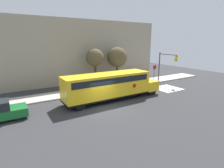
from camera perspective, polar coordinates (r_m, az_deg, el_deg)
name	(u,v)px	position (r m, az deg, el deg)	size (l,w,h in m)	color
ground_plane	(106,109)	(16.95, -1.92, -8.01)	(60.00, 60.00, 0.00)	#333335
sidewalk_strip	(81,92)	(22.50, -10.20, -2.47)	(44.00, 3.00, 0.15)	#B2ADA3
building_backdrop	(63,52)	(27.83, -15.66, 10.06)	(32.00, 4.00, 9.45)	#9E937F
crosswalk_stripes	(167,88)	(25.13, 17.57, -1.36)	(3.30, 3.20, 0.01)	white
school_bus	(110,85)	(18.88, -0.53, -0.25)	(11.34, 2.57, 2.96)	yellow
stop_sign	(154,71)	(27.43, 13.66, 4.07)	(0.70, 0.10, 2.80)	#38383A
traffic_light	(165,63)	(27.70, 16.95, 6.60)	(0.28, 3.28, 4.64)	#38383A
tree_near_sidewalk	(117,57)	(27.08, 1.73, 8.73)	(3.06, 3.06, 5.46)	#423323
tree_far_sidewalk	(95,58)	(25.57, -5.60, 8.41)	(2.56, 2.56, 5.28)	#423323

